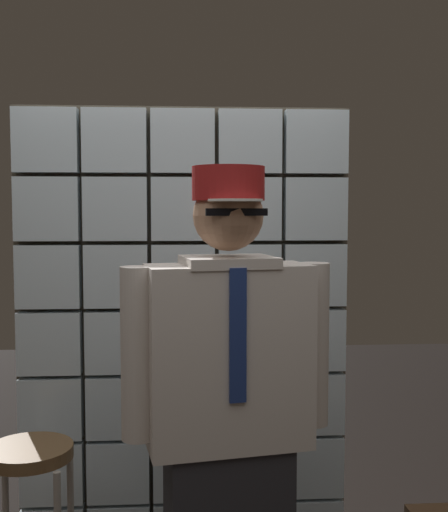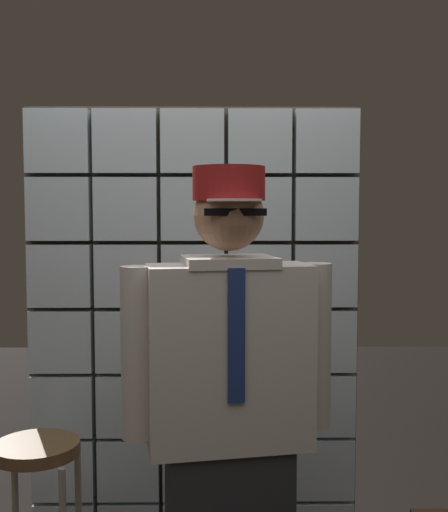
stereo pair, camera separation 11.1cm
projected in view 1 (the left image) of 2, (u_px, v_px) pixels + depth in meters
name	position (u px, v px, depth m)	size (l,w,h in m)	color
glass_block_wall	(184.00, 341.00, 2.99)	(1.58, 0.10, 2.20)	silver
standing_person	(228.00, 424.00, 2.18)	(0.74, 0.36, 1.85)	#28282D
bar_stool	(30.00, 496.00, 2.48)	(0.34, 0.34, 0.78)	brown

